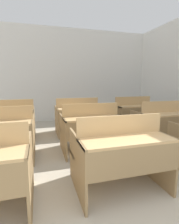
# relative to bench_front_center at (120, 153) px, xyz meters

# --- Properties ---
(wall_back) EXTENTS (6.14, 0.06, 3.17)m
(wall_back) POSITION_rel_bench_front_center_xyz_m (-0.01, 4.37, 1.12)
(wall_back) COLOR silver
(wall_back) RESTS_ON ground_plane
(bench_front_center) EXTENTS (1.10, 0.86, 0.94)m
(bench_front_center) POSITION_rel_bench_front_center_xyz_m (0.00, 0.00, 0.00)
(bench_front_center) COLOR #98794F
(bench_front_center) RESTS_ON ground_plane
(bench_second_left) EXTENTS (1.10, 0.86, 0.94)m
(bench_second_left) POSITION_rel_bench_front_center_xyz_m (-1.60, 1.26, 0.00)
(bench_second_left) COLOR #997A50
(bench_second_left) RESTS_ON ground_plane
(bench_second_center) EXTENTS (1.10, 0.86, 0.94)m
(bench_second_center) POSITION_rel_bench_front_center_xyz_m (0.00, 1.28, 0.00)
(bench_second_center) COLOR olive
(bench_second_center) RESTS_ON ground_plane
(bench_second_right) EXTENTS (1.10, 0.86, 0.94)m
(bench_second_right) POSITION_rel_bench_front_center_xyz_m (1.62, 1.24, 0.00)
(bench_second_right) COLOR #9A7C52
(bench_second_right) RESTS_ON ground_plane
(bench_third_left) EXTENTS (1.10, 0.86, 0.94)m
(bench_third_left) POSITION_rel_bench_front_center_xyz_m (-1.62, 2.51, 0.00)
(bench_third_left) COLOR #95764C
(bench_third_left) RESTS_ON ground_plane
(bench_third_center) EXTENTS (1.10, 0.86, 0.94)m
(bench_third_center) POSITION_rel_bench_front_center_xyz_m (0.01, 2.52, 0.00)
(bench_third_center) COLOR #997A50
(bench_third_center) RESTS_ON ground_plane
(bench_third_right) EXTENTS (1.10, 0.86, 0.94)m
(bench_third_right) POSITION_rel_bench_front_center_xyz_m (1.63, 2.53, 0.00)
(bench_third_right) COLOR #95764C
(bench_third_right) RESTS_ON ground_plane
(wastepaper_bin) EXTENTS (0.31, 0.31, 0.31)m
(wastepaper_bin) POSITION_rel_bench_front_center_xyz_m (2.75, 3.32, -0.31)
(wastepaper_bin) COLOR #33477A
(wastepaper_bin) RESTS_ON ground_plane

